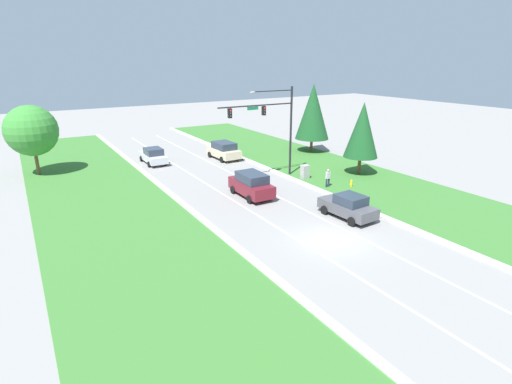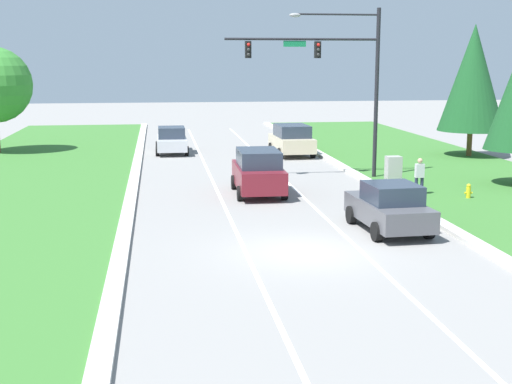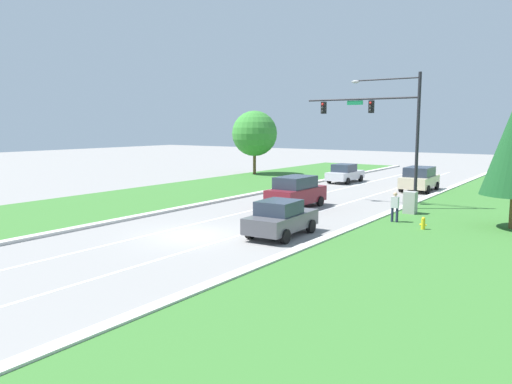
{
  "view_description": "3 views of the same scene",
  "coord_description": "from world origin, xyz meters",
  "px_view_note": "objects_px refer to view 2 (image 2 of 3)",
  "views": [
    {
      "loc": [
        -15.76,
        -16.95,
        10.8
      ],
      "look_at": [
        -1.52,
        6.64,
        1.54
      ],
      "focal_mm": 28.0,
      "sensor_mm": 36.0,
      "label": 1
    },
    {
      "loc": [
        -4.42,
        -21.06,
        5.91
      ],
      "look_at": [
        -0.62,
        6.48,
        0.73
      ],
      "focal_mm": 50.0,
      "sensor_mm": 36.0,
      "label": 2
    },
    {
      "loc": [
        15.74,
        -17.32,
        5.19
      ],
      "look_at": [
        -1.75,
        7.77,
        1.1
      ],
      "focal_mm": 35.0,
      "sensor_mm": 36.0,
      "label": 3
    }
  ],
  "objects_px": {
    "graphite_sedan": "(389,207)",
    "pedestrian": "(419,175)",
    "conifer_near_right_tree": "(473,78)",
    "utility_cabinet": "(393,170)",
    "burgundy_suv": "(258,172)",
    "fire_hydrant": "(468,192)",
    "champagne_suv": "(292,140)",
    "silver_sedan": "(172,140)",
    "traffic_signal_mast": "(336,67)"
  },
  "relations": [
    {
      "from": "conifer_near_right_tree",
      "to": "champagne_suv",
      "type": "bearing_deg",
      "value": 167.88
    },
    {
      "from": "pedestrian",
      "to": "conifer_near_right_tree",
      "type": "bearing_deg",
      "value": -123.17
    },
    {
      "from": "pedestrian",
      "to": "graphite_sedan",
      "type": "bearing_deg",
      "value": 60.62
    },
    {
      "from": "traffic_signal_mast",
      "to": "graphite_sedan",
      "type": "relative_size",
      "value": 1.93
    },
    {
      "from": "champagne_suv",
      "to": "burgundy_suv",
      "type": "bearing_deg",
      "value": -108.96
    },
    {
      "from": "champagne_suv",
      "to": "graphite_sedan",
      "type": "relative_size",
      "value": 1.09
    },
    {
      "from": "fire_hydrant",
      "to": "champagne_suv",
      "type": "bearing_deg",
      "value": 107.57
    },
    {
      "from": "champagne_suv",
      "to": "fire_hydrant",
      "type": "relative_size",
      "value": 6.74
    },
    {
      "from": "fire_hydrant",
      "to": "burgundy_suv",
      "type": "bearing_deg",
      "value": 164.28
    },
    {
      "from": "fire_hydrant",
      "to": "pedestrian",
      "type": "bearing_deg",
      "value": 150.34
    },
    {
      "from": "fire_hydrant",
      "to": "silver_sedan",
      "type": "bearing_deg",
      "value": 125.24
    },
    {
      "from": "graphite_sedan",
      "to": "pedestrian",
      "type": "xyz_separation_m",
      "value": [
        3.36,
        6.06,
        0.08
      ]
    },
    {
      "from": "pedestrian",
      "to": "utility_cabinet",
      "type": "bearing_deg",
      "value": -87.45
    },
    {
      "from": "graphite_sedan",
      "to": "silver_sedan",
      "type": "bearing_deg",
      "value": 104.43
    },
    {
      "from": "graphite_sedan",
      "to": "utility_cabinet",
      "type": "xyz_separation_m",
      "value": [
        3.21,
        9.1,
        -0.17
      ]
    },
    {
      "from": "traffic_signal_mast",
      "to": "pedestrian",
      "type": "bearing_deg",
      "value": -62.53
    },
    {
      "from": "conifer_near_right_tree",
      "to": "graphite_sedan",
      "type": "bearing_deg",
      "value": -121.57
    },
    {
      "from": "burgundy_suv",
      "to": "conifer_near_right_tree",
      "type": "bearing_deg",
      "value": 36.48
    },
    {
      "from": "utility_cabinet",
      "to": "traffic_signal_mast",
      "type": "bearing_deg",
      "value": 141.39
    },
    {
      "from": "champagne_suv",
      "to": "burgundy_suv",
      "type": "distance_m",
      "value": 13.35
    },
    {
      "from": "champagne_suv",
      "to": "traffic_signal_mast",
      "type": "bearing_deg",
      "value": -89.41
    },
    {
      "from": "silver_sedan",
      "to": "pedestrian",
      "type": "distance_m",
      "value": 19.34
    },
    {
      "from": "burgundy_suv",
      "to": "fire_hydrant",
      "type": "relative_size",
      "value": 6.52
    },
    {
      "from": "graphite_sedan",
      "to": "conifer_near_right_tree",
      "type": "xyz_separation_m",
      "value": [
        11.03,
        17.95,
        3.97
      ]
    },
    {
      "from": "conifer_near_right_tree",
      "to": "utility_cabinet",
      "type": "bearing_deg",
      "value": -131.48
    },
    {
      "from": "silver_sedan",
      "to": "fire_hydrant",
      "type": "xyz_separation_m",
      "value": [
        12.24,
        -17.33,
        -0.49
      ]
    },
    {
      "from": "burgundy_suv",
      "to": "utility_cabinet",
      "type": "bearing_deg",
      "value": 14.3
    },
    {
      "from": "burgundy_suv",
      "to": "pedestrian",
      "type": "height_order",
      "value": "burgundy_suv"
    },
    {
      "from": "traffic_signal_mast",
      "to": "champagne_suv",
      "type": "height_order",
      "value": "traffic_signal_mast"
    },
    {
      "from": "silver_sedan",
      "to": "utility_cabinet",
      "type": "xyz_separation_m",
      "value": [
        10.27,
        -13.25,
        -0.15
      ]
    },
    {
      "from": "silver_sedan",
      "to": "burgundy_suv",
      "type": "bearing_deg",
      "value": -76.61
    },
    {
      "from": "traffic_signal_mast",
      "to": "fire_hydrant",
      "type": "height_order",
      "value": "traffic_signal_mast"
    },
    {
      "from": "silver_sedan",
      "to": "fire_hydrant",
      "type": "bearing_deg",
      "value": -54.66
    },
    {
      "from": "pedestrian",
      "to": "fire_hydrant",
      "type": "bearing_deg",
      "value": 149.99
    },
    {
      "from": "silver_sedan",
      "to": "conifer_near_right_tree",
      "type": "relative_size",
      "value": 0.58
    },
    {
      "from": "silver_sedan",
      "to": "fire_hydrant",
      "type": "distance_m",
      "value": 21.22
    },
    {
      "from": "fire_hydrant",
      "to": "conifer_near_right_tree",
      "type": "bearing_deg",
      "value": 65.66
    },
    {
      "from": "champagne_suv",
      "to": "pedestrian",
      "type": "relative_size",
      "value": 2.79
    },
    {
      "from": "graphite_sedan",
      "to": "pedestrian",
      "type": "height_order",
      "value": "graphite_sedan"
    },
    {
      "from": "silver_sedan",
      "to": "pedestrian",
      "type": "height_order",
      "value": "silver_sedan"
    },
    {
      "from": "conifer_near_right_tree",
      "to": "silver_sedan",
      "type": "bearing_deg",
      "value": 166.33
    },
    {
      "from": "traffic_signal_mast",
      "to": "burgundy_suv",
      "type": "relative_size",
      "value": 1.84
    },
    {
      "from": "burgundy_suv",
      "to": "silver_sedan",
      "type": "xyz_separation_m",
      "value": [
        -3.51,
        14.87,
        -0.19
      ]
    },
    {
      "from": "utility_cabinet",
      "to": "champagne_suv",
      "type": "bearing_deg",
      "value": 104.33
    },
    {
      "from": "silver_sedan",
      "to": "graphite_sedan",
      "type": "xyz_separation_m",
      "value": [
        7.06,
        -22.35,
        0.02
      ]
    },
    {
      "from": "graphite_sedan",
      "to": "conifer_near_right_tree",
      "type": "height_order",
      "value": "conifer_near_right_tree"
    },
    {
      "from": "utility_cabinet",
      "to": "pedestrian",
      "type": "relative_size",
      "value": 0.81
    },
    {
      "from": "champagne_suv",
      "to": "pedestrian",
      "type": "xyz_separation_m",
      "value": [
        3.0,
        -14.18,
        -0.05
      ]
    },
    {
      "from": "champagne_suv",
      "to": "silver_sedan",
      "type": "relative_size",
      "value": 1.01
    },
    {
      "from": "utility_cabinet",
      "to": "fire_hydrant",
      "type": "relative_size",
      "value": 1.96
    }
  ]
}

